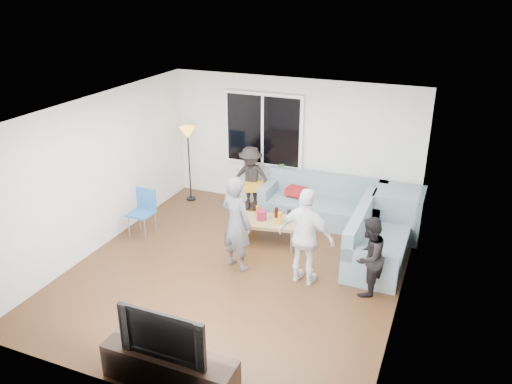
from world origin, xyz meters
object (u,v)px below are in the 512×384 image
at_px(coffee_table, 269,230).
at_px(player_right, 306,237).
at_px(sofa_back_section, 322,201).
at_px(television, 167,331).
at_px(floor_lamp, 189,164).
at_px(spectator_right, 368,257).
at_px(spectator_back, 251,178).
at_px(player_left, 236,223).
at_px(tv_console, 170,369).
at_px(side_chair, 141,214).
at_px(sofa_right_section, 380,236).

height_order(coffee_table, player_right, player_right).
xyz_separation_m(sofa_back_section, television, (-0.45, -4.77, 0.32)).
bearing_deg(coffee_table, floor_lamp, 153.64).
bearing_deg(spectator_right, spectator_back, -110.08).
xyz_separation_m(coffee_table, player_right, (0.97, -1.02, 0.56)).
height_order(coffee_table, television, television).
bearing_deg(spectator_right, television, -14.73).
bearing_deg(television, spectator_right, 57.60).
distance_m(spectator_right, television, 3.19).
relative_size(sofa_back_section, floor_lamp, 1.47).
bearing_deg(floor_lamp, player_left, -46.25).
height_order(spectator_back, tv_console, spectator_back).
bearing_deg(coffee_table, side_chair, -162.40).
xyz_separation_m(player_right, spectator_right, (0.93, 0.05, -0.15)).
bearing_deg(spectator_right, coffee_table, -99.48).
height_order(player_right, spectator_right, player_right).
bearing_deg(sofa_back_section, sofa_right_section, -38.64).
relative_size(side_chair, player_right, 0.56).
relative_size(side_chair, player_left, 0.55).
distance_m(floor_lamp, player_left, 2.91).
height_order(sofa_back_section, player_right, player_right).
bearing_deg(tv_console, television, 180.00).
height_order(sofa_right_section, television, television).
bearing_deg(sofa_right_section, sofa_back_section, 51.36).
xyz_separation_m(side_chair, tv_console, (2.36, -2.97, -0.21)).
relative_size(sofa_right_section, tv_console, 1.25).
distance_m(sofa_right_section, player_left, 2.37).
distance_m(sofa_right_section, floor_lamp, 4.20).
height_order(coffee_table, side_chair, side_chair).
bearing_deg(television, player_left, 97.65).
relative_size(player_left, player_right, 1.02).
distance_m(coffee_table, player_right, 1.51).
height_order(spectator_back, television, spectator_back).
bearing_deg(side_chair, sofa_right_section, 12.48).
distance_m(coffee_table, television, 3.70).
bearing_deg(spectator_right, tv_console, -14.73).
distance_m(floor_lamp, player_right, 3.78).
height_order(sofa_right_section, player_left, player_left).
bearing_deg(television, sofa_right_section, 65.63).
height_order(sofa_back_section, tv_console, sofa_back_section).
distance_m(spectator_back, tv_console, 4.93).
distance_m(floor_lamp, spectator_right, 4.56).
xyz_separation_m(sofa_right_section, player_left, (-2.06, -1.13, 0.35)).
bearing_deg(side_chair, sofa_back_section, 34.08).
height_order(side_chair, player_left, player_left).
bearing_deg(sofa_right_section, coffee_table, 93.18).
distance_m(coffee_table, side_chair, 2.29).
relative_size(sofa_right_section, player_left, 1.28).
distance_m(side_chair, spectator_back, 2.28).
xyz_separation_m(sofa_back_section, spectator_back, (-1.47, 0.03, 0.22)).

